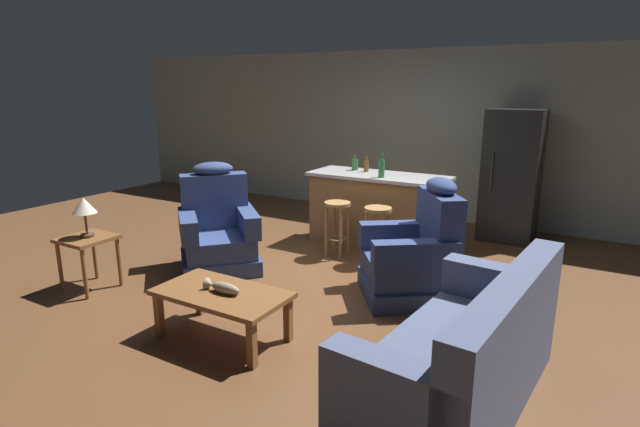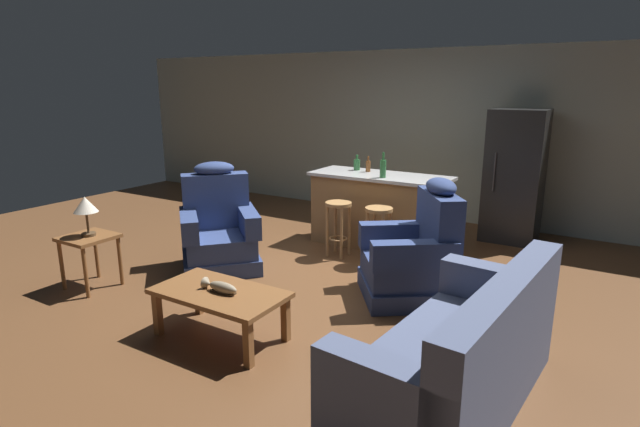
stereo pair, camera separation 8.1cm
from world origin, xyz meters
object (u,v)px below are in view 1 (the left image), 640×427
(bar_stool_right, at_px, (378,225))
(bottle_short_amber, at_px, (366,166))
(recliner_near_lamp, at_px, (218,232))
(coffee_table, at_px, (222,298))
(recliner_near_island, at_px, (415,256))
(couch, at_px, (465,358))
(end_table, at_px, (88,246))
(kitchen_island, at_px, (378,210))
(table_lamp, at_px, (84,207))
(bottle_wine_dark, at_px, (355,164))
(bar_stool_left, at_px, (337,219))
(bottle_tall_green, at_px, (382,168))
(fish_figurine, at_px, (222,288))
(refrigerator, at_px, (512,175))

(bar_stool_right, bearing_deg, bottle_short_amber, 124.69)
(recliner_near_lamp, bearing_deg, bar_stool_right, 76.46)
(coffee_table, distance_m, recliner_near_island, 1.95)
(couch, relative_size, end_table, 3.52)
(kitchen_island, xyz_separation_m, bottle_short_amber, (-0.23, 0.11, 0.55))
(recliner_near_island, distance_m, bottle_short_amber, 1.99)
(recliner_near_lamp, height_order, kitchen_island, recliner_near_lamp)
(table_lamp, relative_size, bottle_wine_dark, 2.00)
(bar_stool_left, bearing_deg, bottle_tall_green, 50.33)
(recliner_near_lamp, bearing_deg, recliner_near_island, 51.01)
(fish_figurine, xyz_separation_m, bottle_tall_green, (0.16, 2.79, 0.61))
(refrigerator, bearing_deg, end_table, -129.82)
(coffee_table, distance_m, bottle_short_amber, 3.15)
(recliner_near_lamp, distance_m, refrigerator, 3.95)
(table_lamp, distance_m, bottle_short_amber, 3.42)
(coffee_table, relative_size, bar_stool_right, 1.62)
(couch, relative_size, bar_stool_left, 2.90)
(bar_stool_left, bearing_deg, kitchen_island, 67.80)
(end_table, bearing_deg, bar_stool_left, 52.49)
(kitchen_island, bearing_deg, refrigerator, 40.31)
(recliner_near_island, bearing_deg, bottle_tall_green, -88.29)
(end_table, distance_m, bottle_short_amber, 3.47)
(coffee_table, height_order, kitchen_island, kitchen_island)
(coffee_table, bearing_deg, end_table, 176.51)
(end_table, bearing_deg, bottle_short_amber, 59.72)
(recliner_near_island, distance_m, bar_stool_left, 1.44)
(end_table, relative_size, bar_stool_right, 0.82)
(coffee_table, relative_size, couch, 0.56)
(recliner_near_island, bearing_deg, table_lamp, -8.94)
(bottle_short_amber, bearing_deg, kitchen_island, -25.78)
(fish_figurine, relative_size, end_table, 0.61)
(coffee_table, height_order, table_lamp, table_lamp)
(coffee_table, relative_size, table_lamp, 2.68)
(couch, relative_size, bottle_short_amber, 9.59)
(recliner_near_island, height_order, refrigerator, refrigerator)
(recliner_near_island, bearing_deg, fish_figurine, 21.55)
(fish_figurine, bearing_deg, kitchen_island, 89.16)
(fish_figurine, distance_m, bottle_tall_green, 2.86)
(recliner_near_lamp, height_order, recliner_near_island, same)
(kitchen_island, xyz_separation_m, bar_stool_right, (0.28, -0.63, -0.01))
(table_lamp, distance_m, kitchen_island, 3.47)
(couch, xyz_separation_m, recliner_near_island, (-0.89, 1.51, 0.08))
(bottle_tall_green, bearing_deg, bar_stool_left, -129.67)
(end_table, height_order, refrigerator, refrigerator)
(fish_figurine, bearing_deg, refrigerator, 70.74)
(kitchen_island, relative_size, bar_stool_left, 2.65)
(bottle_tall_green, bearing_deg, kitchen_island, 122.33)
(recliner_near_island, height_order, kitchen_island, recliner_near_island)
(recliner_near_island, xyz_separation_m, refrigerator, (0.41, 2.53, 0.46))
(recliner_near_island, relative_size, end_table, 2.14)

